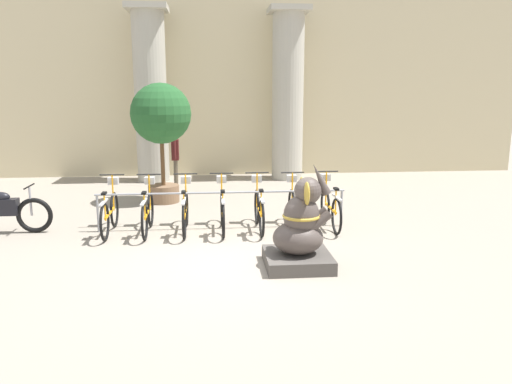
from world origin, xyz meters
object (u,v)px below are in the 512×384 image
bicycle_1 (148,211)px  bicycle_3 (222,210)px  bicycle_5 (295,209)px  bicycle_2 (185,211)px  elephant_statue (300,232)px  bicycle_6 (330,207)px  potted_tree (161,120)px  person_pedestrian (175,154)px  bicycle_0 (110,212)px  bicycle_4 (259,209)px

bicycle_1 → bicycle_3: (1.46, 0.00, 0.00)m
bicycle_3 → bicycle_5: same height
bicycle_2 → elephant_statue: (1.90, -2.16, 0.14)m
bicycle_6 → potted_tree: potted_tree is taller
bicycle_5 → elephant_statue: (-0.29, -2.13, 0.14)m
bicycle_2 → elephant_statue: size_ratio=1.01×
bicycle_5 → potted_tree: 4.28m
bicycle_1 → bicycle_3: bearing=0.1°
bicycle_6 → bicycle_1: bearing=-179.3°
bicycle_2 → person_pedestrian: person_pedestrian is taller
bicycle_0 → bicycle_1: same height
bicycle_0 → potted_tree: size_ratio=0.58×
bicycle_6 → potted_tree: 4.76m
bicycle_2 → potted_tree: bearing=103.7°
bicycle_2 → person_pedestrian: bearing=95.9°
bicycle_1 → bicycle_5: bearing=-0.5°
bicycle_6 → person_pedestrian: size_ratio=1.07×
elephant_statue → bicycle_0: bearing=147.0°
bicycle_2 → elephant_statue: elephant_statue is taller
bicycle_1 → bicycle_6: (3.65, 0.04, 0.00)m
elephant_statue → bicycle_1: bearing=140.7°
person_pedestrian → bicycle_1: bearing=-92.8°
bicycle_5 → bicycle_6: 0.73m
bicycle_1 → bicycle_3: same height
bicycle_1 → bicycle_6: same height
bicycle_0 → potted_tree: (0.79, 2.70, 1.62)m
person_pedestrian → bicycle_2: bearing=-84.1°
bicycle_2 → bicycle_1: bearing=-179.8°
bicycle_6 → elephant_statue: elephant_statue is taller
bicycle_6 → bicycle_2: bearing=-179.2°
bicycle_0 → bicycle_5: size_ratio=1.00×
bicycle_3 → elephant_statue: elephant_statue is taller
bicycle_6 → elephant_statue: 2.43m
bicycle_5 → bicycle_3: bearing=178.8°
bicycle_5 → person_pedestrian: bearing=119.1°
bicycle_3 → person_pedestrian: size_ratio=1.07×
bicycle_4 → person_pedestrian: size_ratio=1.07×
bicycle_1 → person_pedestrian: bearing=87.2°
bicycle_0 → elephant_statue: elephant_statue is taller
bicycle_0 → bicycle_4: (2.92, -0.01, 0.00)m
bicycle_0 → bicycle_2: same height
bicycle_0 → bicycle_6: same height
bicycle_4 → bicycle_1: bearing=-179.7°
bicycle_1 → bicycle_4: (2.19, 0.01, 0.00)m
bicycle_0 → bicycle_3: size_ratio=1.00×
bicycle_0 → person_pedestrian: size_ratio=1.07×
bicycle_4 → bicycle_0: bearing=179.7°
bicycle_2 → potted_tree: (-0.66, 2.72, 1.62)m
bicycle_0 → bicycle_2: 1.46m
bicycle_6 → potted_tree: size_ratio=0.58×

